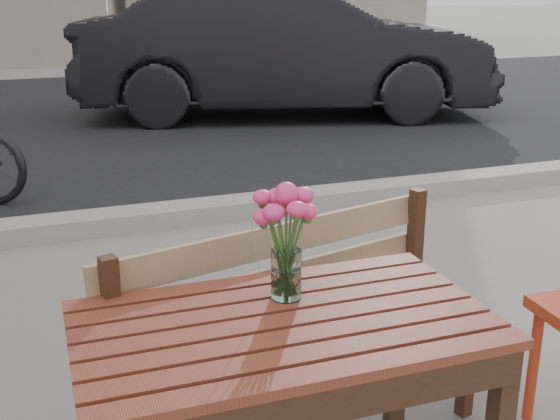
# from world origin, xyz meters

# --- Properties ---
(street) EXTENTS (30.00, 8.12, 0.12)m
(street) POSITION_xyz_m (0.00, 5.06, 0.03)
(street) COLOR black
(street) RESTS_ON ground
(main_table) EXTENTS (1.11, 0.66, 0.68)m
(main_table) POSITION_xyz_m (-0.07, 0.18, 0.57)
(main_table) COLOR maroon
(main_table) RESTS_ON ground
(main_bench) EXTENTS (1.37, 0.69, 0.82)m
(main_bench) POSITION_xyz_m (0.12, 0.56, 0.50)
(main_bench) COLOR #97704E
(main_bench) RESTS_ON ground
(main_vase) EXTENTS (0.18, 0.18, 0.34)m
(main_vase) POSITION_xyz_m (-0.02, 0.30, 0.89)
(main_vase) COLOR white
(main_vase) RESTS_ON main_table
(parked_car) EXTENTS (5.01, 2.89, 1.56)m
(parked_car) POSITION_xyz_m (2.29, 6.47, 0.78)
(parked_car) COLOR black
(parked_car) RESTS_ON ground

